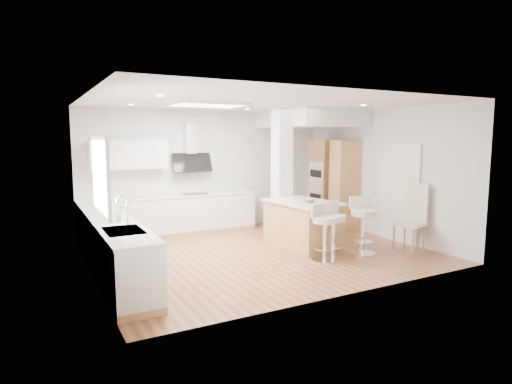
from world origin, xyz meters
TOP-DOWN VIEW (x-y plane):
  - ground at (0.00, 0.00)m, footprint 6.00×6.00m
  - ceiling at (0.00, 0.00)m, footprint 6.00×5.00m
  - wall_back at (0.00, 2.50)m, footprint 6.00×0.04m
  - wall_left at (-3.00, 0.00)m, footprint 0.04×5.00m
  - wall_right at (3.00, 0.00)m, footprint 0.04×5.00m
  - skylight at (-0.79, 0.60)m, footprint 4.10×2.10m
  - window_left at (-2.96, -0.90)m, footprint 0.06×1.28m
  - doorway_right at (2.97, -0.60)m, footprint 0.05×1.00m
  - counter_left at (-2.70, 0.23)m, footprint 0.63×4.50m
  - counter_back at (-0.91, 2.22)m, footprint 3.62×0.63m
  - pillar at (1.05, 0.95)m, footprint 0.35×0.35m
  - soffit at (2.10, 1.40)m, footprint 1.78×2.20m
  - oven_column at (2.68, 1.23)m, footprint 0.63×1.21m
  - peninsula at (0.97, 0.00)m, footprint 1.14×1.60m
  - bar_stool_a at (0.71, -1.02)m, footprint 0.59×0.59m
  - bar_stool_b at (0.95, -0.96)m, footprint 0.49×0.49m
  - bar_stool_c at (1.62, -0.99)m, footprint 0.61×0.61m
  - dining_chair at (2.69, -1.20)m, footprint 0.60×0.60m

SIDE VIEW (x-z plane):
  - ground at x=0.00m, z-range 0.00..0.00m
  - ceiling at x=0.00m, z-range -0.01..0.01m
  - counter_left at x=-2.70m, z-range -0.22..1.13m
  - peninsula at x=0.97m, z-range -0.03..0.96m
  - bar_stool_a at x=0.71m, z-range 0.06..1.07m
  - bar_stool_b at x=0.95m, z-range 0.06..1.08m
  - bar_stool_c at x=1.62m, z-range 0.07..1.13m
  - dining_chair at x=2.69m, z-range 0.04..1.34m
  - counter_back at x=-0.91m, z-range -0.55..1.95m
  - doorway_right at x=2.97m, z-range -0.05..2.05m
  - oven_column at x=2.68m, z-range 0.00..2.10m
  - wall_back at x=0.00m, z-range 0.00..2.80m
  - wall_left at x=-3.00m, z-range 0.00..2.80m
  - wall_right at x=3.00m, z-range 0.00..2.80m
  - pillar at x=1.05m, z-range 0.00..2.80m
  - window_left at x=-2.96m, z-range 1.16..2.23m
  - soffit at x=2.10m, z-range 2.40..2.80m
  - skylight at x=-0.79m, z-range 2.74..2.80m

